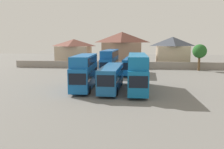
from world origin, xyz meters
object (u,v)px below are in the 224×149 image
Objects in this scene: bus_1 at (85,70)px; bus_4 at (110,61)px; bus_5 at (131,65)px; house_terrace_right at (172,51)px; bus_3 at (137,70)px; tree_left_of_lot at (200,52)px; house_terrace_centre at (122,48)px; bus_2 at (112,76)px; house_terrace_left at (74,52)px.

bus_1 is 0.85× the size of bus_4.
house_terrace_right reaches higher than bus_5.
tree_left_of_lot is at bearing 147.41° from bus_3.
bus_1 is 32.26m from tree_left_of_lot.
tree_left_of_lot is (14.39, 23.68, 1.63)m from bus_3.
bus_3 is at bearing 7.96° from bus_5.
bus_5 is 17.70m from house_terrace_centre.
tree_left_of_lot reaches higher than bus_2.
bus_3 reaches higher than bus_4.
bus_2 is at bearing 8.97° from bus_4.
house_terrace_centre is (3.20, 33.12, 2.03)m from bus_1.
house_terrace_right is (16.99, 31.92, 1.31)m from bus_1.
bus_3 is 27.76m from tree_left_of_lot.
house_terrace_right is (15.18, 16.09, 1.26)m from bus_4.
house_terrace_left is (-10.50, 32.17, 1.00)m from bus_1.
bus_4 is 1.12× the size of bus_5.
bus_2 is 35.51m from house_terrace_left.
house_terrace_right is at bearing 158.88° from bus_2.
house_terrace_left is at bearing -154.99° from bus_2.
tree_left_of_lot reaches higher than bus_3.
bus_2 is 0.94× the size of bus_3.
bus_3 reaches higher than bus_1.
house_terrace_centre is at bearing -177.75° from bus_2.
bus_3 is 1.12× the size of bus_5.
bus_3 is at bearing -60.74° from house_terrace_left.
bus_1 is 1.66× the size of tree_left_of_lot.
bus_3 is (7.61, -0.15, 0.08)m from bus_1.
house_terrace_right is 9.78m from tree_left_of_lot.
bus_1 is 0.91× the size of house_terrace_centre.
bus_4 is 1.30× the size of house_terrace_left.
house_terrace_centre is at bearing 176.72° from bus_4.
bus_3 is at bearing 91.96° from bus_2.
house_terrace_left is 27.49m from house_terrace_right.
house_terrace_left is at bearing -141.68° from bus_4.
bus_2 is at bearing -112.07° from house_terrace_right.
bus_5 is 1.73× the size of tree_left_of_lot.
bus_4 is 1.39× the size of house_terrace_right.
house_terrace_centre is (1.39, 17.28, 1.97)m from bus_4.
bus_3 is 16.15m from bus_5.
bus_3 is (3.64, 0.06, 0.90)m from bus_2.
house_terrace_left reaches higher than bus_1.
tree_left_of_lot is (32.50, -8.64, 0.70)m from house_terrace_left.
house_terrace_centre is (13.70, 0.95, 1.02)m from house_terrace_left.
house_terrace_centre is 1.82× the size of tree_left_of_lot.
house_terrace_centre is (-2.96, 17.21, 2.89)m from bus_5.
bus_1 is 1.11× the size of house_terrace_left.
bus_1 reaches higher than bus_2.
bus_5 is 23.36m from house_terrace_left.
house_terrace_centre reaches higher than bus_3.
tree_left_of_lot reaches higher than bus_1.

